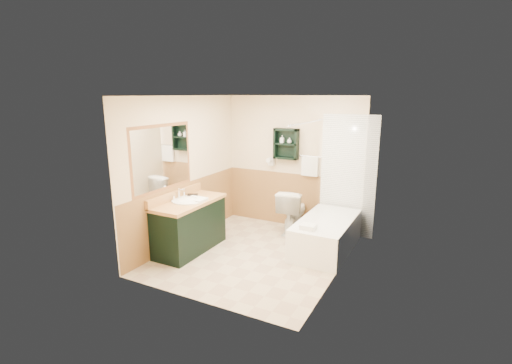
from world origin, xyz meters
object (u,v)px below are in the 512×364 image
object	(u,v)px
soap_bottle_a	(282,141)
soap_bottle_b	(289,141)
wall_shelf	(286,144)
vanity_book	(187,190)
toilet	(293,211)
hair_dryer	(271,161)
bathtub	(326,235)
vanity	(190,225)

from	to	relation	value
soap_bottle_a	soap_bottle_b	xyz separation A→B (m)	(0.14, 0.00, 0.01)
wall_shelf	vanity_book	size ratio (longest dim) A/B	2.40
toilet	vanity_book	xyz separation A→B (m)	(-1.30, -1.34, 0.54)
wall_shelf	hair_dryer	xyz separation A→B (m)	(-0.30, 0.02, -0.35)
hair_dryer	soap_bottle_b	distance (m)	0.55
soap_bottle_a	soap_bottle_b	distance (m)	0.14
hair_dryer	bathtub	bearing A→B (deg)	-29.85
toilet	soap_bottle_a	world-z (taller)	soap_bottle_a
wall_shelf	soap_bottle_b	bearing A→B (deg)	-4.39
bathtub	vanity	bearing A→B (deg)	-152.77
vanity	vanity_book	xyz separation A→B (m)	(-0.17, 0.18, 0.52)
bathtub	soap_bottle_a	size ratio (longest dim) A/B	10.90
hair_dryer	soap_bottle_b	xyz separation A→B (m)	(0.37, -0.03, 0.40)
hair_dryer	toilet	bearing A→B (deg)	-23.54
bathtub	soap_bottle_a	world-z (taller)	soap_bottle_a
bathtub	wall_shelf	bearing A→B (deg)	144.35
toilet	vanity_book	bearing A→B (deg)	39.25
wall_shelf	soap_bottle_a	bearing A→B (deg)	-176.24
wall_shelf	vanity_book	world-z (taller)	wall_shelf
wall_shelf	toilet	size ratio (longest dim) A/B	0.70
vanity	soap_bottle_a	size ratio (longest dim) A/B	9.29
wall_shelf	soap_bottle_b	size ratio (longest dim) A/B	5.39
vanity	soap_bottle_a	distance (m)	2.25
toilet	vanity_book	world-z (taller)	vanity_book
wall_shelf	vanity	distance (m)	2.25
wall_shelf	hair_dryer	world-z (taller)	wall_shelf
vanity	bathtub	world-z (taller)	vanity
soap_bottle_b	vanity	bearing A→B (deg)	-119.20
hair_dryer	vanity	bearing A→B (deg)	-108.79
wall_shelf	bathtub	world-z (taller)	wall_shelf
vanity_book	toilet	bearing A→B (deg)	13.11
soap_bottle_a	soap_bottle_b	bearing A→B (deg)	0.00
soap_bottle_b	toilet	bearing A→B (deg)	-49.62
toilet	soap_bottle_a	distance (m)	1.27
vanity	vanity_book	bearing A→B (deg)	132.80
wall_shelf	bathtub	xyz separation A→B (m)	(1.03, -0.74, -1.29)
vanity	hair_dryer	bearing A→B (deg)	71.21
hair_dryer	vanity_book	size ratio (longest dim) A/B	1.05
bathtub	vanity_book	distance (m)	2.34
vanity_book	soap_bottle_b	world-z (taller)	soap_bottle_b
wall_shelf	vanity	bearing A→B (deg)	-117.44
soap_bottle_b	vanity_book	bearing A→B (deg)	-126.15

